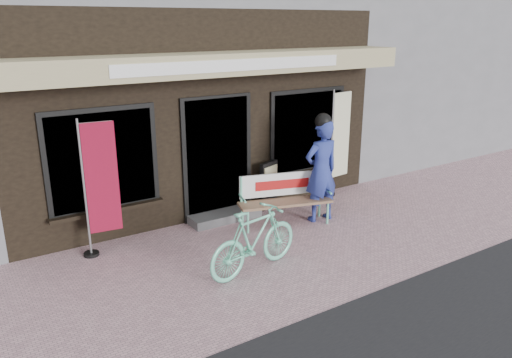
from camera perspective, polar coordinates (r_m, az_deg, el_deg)
ground at (r=7.63m, az=2.93°, el=-8.88°), size 70.00×70.00×0.00m
storefront at (r=11.25m, az=-12.19°, el=15.13°), size 7.00×6.77×6.00m
neighbor_right_near at (r=16.69m, az=16.48°, el=14.83°), size 10.00×7.00×5.60m
bench at (r=8.69m, az=3.20°, el=-1.82°), size 1.67×0.85×0.88m
person at (r=8.75m, az=7.47°, el=1.16°), size 0.68×0.47×1.93m
bicycle at (r=7.03m, az=-0.20°, el=-6.98°), size 1.64×0.73×0.95m
nobori_red at (r=7.70m, az=-17.48°, el=-0.73°), size 0.62×0.25×2.10m
nobori_cream at (r=10.18m, az=9.45°, el=4.34°), size 0.64×0.26×2.15m
menu_stand at (r=9.37m, az=1.47°, el=-0.65°), size 0.46×0.24×0.91m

